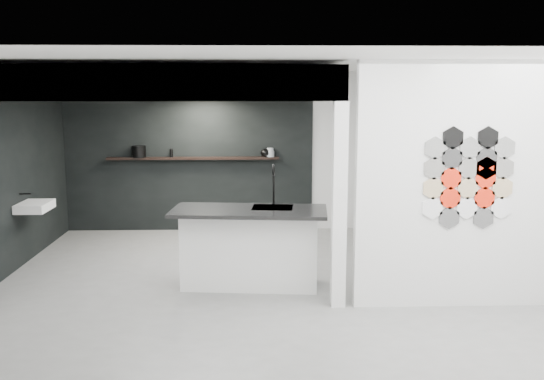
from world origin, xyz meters
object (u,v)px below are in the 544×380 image
Objects in this scene: partition_panel at (463,186)px; kitchen_island at (250,246)px; kettle at (265,153)px; glass_vase at (270,152)px; bottle_dark at (171,153)px; wall_basin at (35,206)px; glass_bowl at (270,154)px; utensil_cup at (144,154)px; stockpot at (139,152)px.

partition_panel is 2.68m from kitchen_island.
kettle is 0.09m from glass_vase.
partition_panel is 19.51× the size of bottle_dark.
wall_basin is 3.93m from kettle.
wall_basin is 2.71m from bottle_dark.
glass_bowl is at bearing 31.35° from wall_basin.
glass_bowl reaches higher than utensil_cup.
glass_vase is at bearing 0.00° from bottle_dark.
bottle_dark is at bearing 51.16° from wall_basin.
bottle_dark is at bearing 134.53° from partition_panel.
stockpot is 2.29m from glass_vase.
kettle is at bearing 180.00° from glass_vase.
wall_basin is 4.01m from glass_vase.
bottle_dark reaches higher than wall_basin.
stockpot is (1.10, 2.07, 0.57)m from wall_basin.
utensil_cup reaches higher than wall_basin.
bottle_dark is (-1.64, 0.00, -0.00)m from kettle.
glass_bowl is at bearing -3.35° from kettle.
partition_panel is at bearing -61.77° from glass_bowl.
glass_bowl is 1.73m from bottle_dark.
glass_vase is (0.00, 0.00, 0.03)m from glass_bowl.
kitchen_island is 13.66× the size of glass_bowl.
glass_vase is (3.39, 2.07, 0.55)m from wall_basin.
glass_bowl is at bearing 0.00° from glass_vase.
kitchen_island is 12.40× the size of glass_vase.
glass_vase is (0.34, 3.11, 0.88)m from kitchen_island.
partition_panel is 17.46× the size of glass_vase.
glass_bowl is at bearing 0.00° from utensil_cup.
partition_panel reaches higher than bottle_dark.
partition_panel reaches higher than utensil_cup.
kitchen_island is 3.25m from glass_vase.
bottle_dark is 1.45× the size of utensil_cup.
glass_bowl reaches higher than wall_basin.
kitchen_island is at bearing -19.01° from wall_basin.
bottle_dark is at bearing 180.00° from glass_vase.
stockpot reaches higher than wall_basin.
kitchen_island is 3.78m from stockpot.
stockpot is at bearing 127.52° from kitchen_island.
wall_basin is 3.24m from kitchen_island.
kettle is 1.21× the size of bottle_dark.
utensil_cup is at bearing 0.00° from stockpot.
bottle_dark is (-1.73, 0.00, -0.01)m from glass_vase.
glass_bowl is at bearing 0.00° from bottle_dark.
glass_vase is 2.21m from utensil_cup.
partition_panel is 1.41× the size of kitchen_island.
partition_panel is at bearing -61.77° from glass_vase.
kettle is at bearing 180.00° from glass_bowl.
glass_bowl is at bearing 89.22° from kitchen_island.
stockpot reaches higher than glass_vase.
kettle is at bearing 119.20° from partition_panel.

